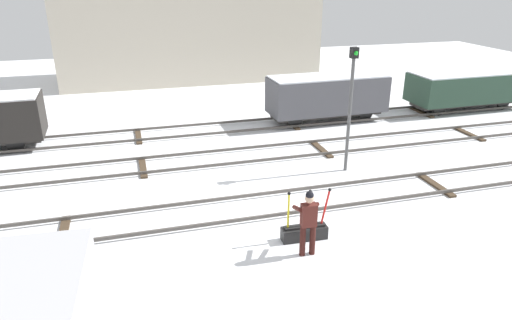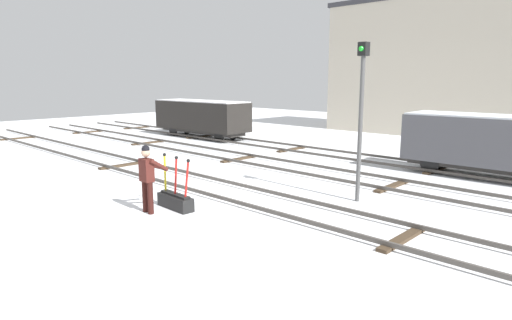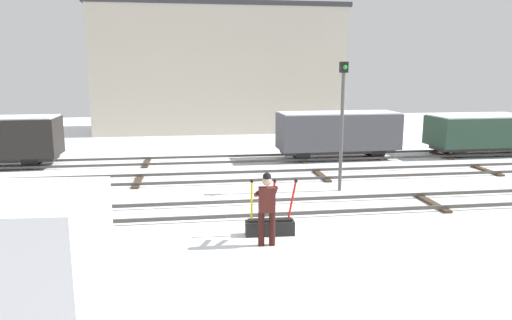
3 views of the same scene
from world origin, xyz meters
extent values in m
plane|color=white|center=(0.00, 0.00, 0.00)|extent=(60.00, 60.00, 0.00)
cube|color=#4C4742|center=(0.00, -0.72, 0.13)|extent=(44.00, 0.07, 0.10)
cube|color=#4C4742|center=(0.00, 0.72, 0.13)|extent=(44.00, 0.07, 0.10)
cube|color=#423323|center=(-5.87, 0.00, 0.04)|extent=(0.24, 1.94, 0.08)
cube|color=#423323|center=(5.87, 0.00, 0.04)|extent=(0.24, 1.94, 0.08)
cube|color=#4C4742|center=(0.00, 3.46, 0.13)|extent=(44.00, 0.07, 0.10)
cube|color=#4C4742|center=(0.00, 4.90, 0.13)|extent=(44.00, 0.07, 0.10)
cube|color=#423323|center=(-3.52, 4.18, 0.04)|extent=(0.24, 1.94, 0.08)
cube|color=#423323|center=(3.52, 4.18, 0.04)|extent=(0.24, 1.94, 0.08)
cube|color=#423323|center=(10.56, 4.18, 0.04)|extent=(0.24, 1.94, 0.08)
cube|color=#4C4742|center=(0.00, 7.05, 0.13)|extent=(44.00, 0.07, 0.10)
cube|color=#4C4742|center=(0.00, 8.49, 0.13)|extent=(44.00, 0.07, 0.10)
cube|color=#423323|center=(-3.52, 7.77, 0.04)|extent=(0.24, 1.94, 0.08)
cube|color=#423323|center=(3.52, 7.77, 0.04)|extent=(0.24, 1.94, 0.08)
cube|color=#423323|center=(10.56, 7.77, 0.04)|extent=(0.24, 1.94, 0.08)
cube|color=black|center=(0.39, -1.97, 0.18)|extent=(1.26, 0.42, 0.36)
cube|color=black|center=(0.39, -1.97, 0.39)|extent=(1.12, 0.25, 0.06)
cylinder|color=yellow|center=(-0.07, -1.95, 0.88)|extent=(0.07, 0.06, 1.05)
sphere|color=black|center=(-0.06, -1.95, 1.41)|extent=(0.09, 0.09, 0.09)
cylinder|color=red|center=(0.45, -1.97, 0.88)|extent=(0.18, 0.06, 1.05)
sphere|color=black|center=(0.51, -1.98, 1.40)|extent=(0.09, 0.09, 0.09)
cylinder|color=red|center=(0.95, -2.00, 0.88)|extent=(0.25, 0.07, 1.04)
sphere|color=black|center=(1.05, -2.00, 1.39)|extent=(0.09, 0.09, 0.09)
cylinder|color=#351511|center=(0.07, -2.68, 0.42)|extent=(0.15, 0.15, 0.84)
cylinder|color=#351511|center=(0.33, -2.69, 0.42)|extent=(0.15, 0.15, 0.84)
cube|color=#4C1E19|center=(0.20, -2.69, 1.13)|extent=(0.39, 0.26, 0.59)
sphere|color=tan|center=(0.20, -2.69, 1.58)|extent=(0.23, 0.23, 0.23)
sphere|color=black|center=(0.20, -2.69, 1.67)|extent=(0.20, 0.20, 0.20)
cylinder|color=#4C1E19|center=(0.00, -2.41, 1.20)|extent=(0.14, 0.57, 0.29)
cylinder|color=#4C1E19|center=(0.42, -2.46, 1.26)|extent=(0.13, 0.53, 0.39)
cylinder|color=#4C4C4C|center=(3.54, 2.03, 2.01)|extent=(0.12, 0.12, 4.03)
cube|color=black|center=(3.54, 2.03, 4.21)|extent=(0.24, 0.24, 0.36)
sphere|color=green|center=(3.54, 1.90, 4.21)|extent=(0.14, 0.14, 0.14)
cube|color=beige|center=(0.55, 19.87, 4.05)|extent=(16.37, 6.26, 8.10)
cube|color=#2D2B28|center=(5.30, 7.77, 0.40)|extent=(5.32, 1.28, 0.20)
cube|color=#4C4C51|center=(5.30, 7.77, 1.32)|extent=(5.62, 2.06, 1.64)
cube|color=silver|center=(5.30, 7.77, 2.17)|extent=(5.51, 1.98, 0.06)
cylinder|color=black|center=(3.50, 7.20, 0.35)|extent=(0.70, 0.12, 0.70)
cylinder|color=black|center=(3.47, 8.26, 0.35)|extent=(0.70, 0.12, 0.70)
cylinder|color=black|center=(7.12, 7.28, 0.35)|extent=(0.70, 0.12, 0.70)
cylinder|color=black|center=(7.10, 8.34, 0.35)|extent=(0.70, 0.12, 0.70)
cylinder|color=black|center=(-8.29, 7.29, 0.35)|extent=(0.70, 0.12, 0.70)
cylinder|color=black|center=(-8.32, 8.36, 0.35)|extent=(0.70, 0.12, 0.70)
cube|color=#2D2B28|center=(13.09, 7.77, 0.40)|extent=(5.70, 1.39, 0.20)
cube|color=#284233|center=(13.09, 7.77, 1.20)|extent=(6.01, 2.27, 1.40)
cube|color=silver|center=(13.09, 7.77, 1.93)|extent=(5.89, 2.18, 0.06)
cylinder|color=black|center=(11.15, 7.14, 0.35)|extent=(0.70, 0.11, 0.70)
cylinder|color=black|center=(11.13, 8.35, 0.35)|extent=(0.70, 0.11, 0.70)
cylinder|color=black|center=(15.04, 7.19, 0.35)|extent=(0.70, 0.11, 0.70)
cylinder|color=black|center=(15.02, 8.40, 0.35)|extent=(0.70, 0.11, 0.70)
camera|label=1|loc=(-3.79, -12.05, 6.66)|focal=32.70mm
camera|label=2|loc=(9.70, -8.60, 3.41)|focal=30.51mm
camera|label=3|loc=(-1.53, -13.04, 4.10)|focal=32.58mm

